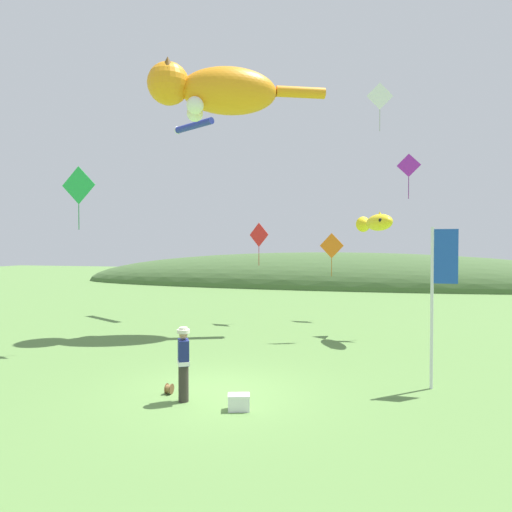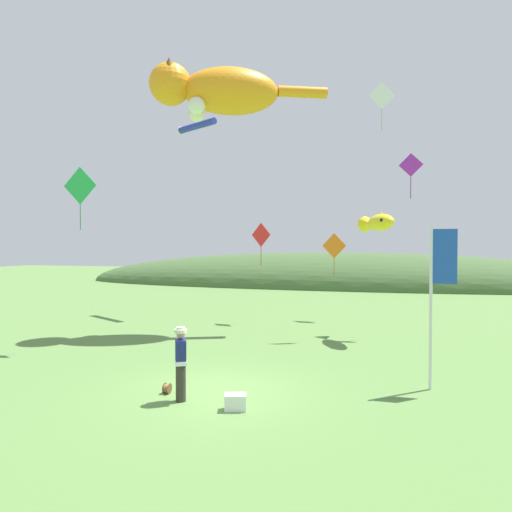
% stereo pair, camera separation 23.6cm
% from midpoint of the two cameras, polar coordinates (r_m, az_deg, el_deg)
% --- Properties ---
extents(ground_plane, '(120.00, 120.00, 0.00)m').
position_cam_midpoint_polar(ground_plane, '(12.05, -4.74, -16.64)').
color(ground_plane, '#5B8442').
extents(distant_hill_ridge, '(51.24, 11.95, 6.14)m').
position_cam_midpoint_polar(distant_hill_ridge, '(43.25, 10.22, -3.61)').
color(distant_hill_ridge, '#426033').
rests_on(distant_hill_ridge, ground).
extents(festival_attendant, '(0.43, 0.49, 1.77)m').
position_cam_midpoint_polar(festival_attendant, '(11.26, -8.79, -12.89)').
color(festival_attendant, '#332D28').
rests_on(festival_attendant, ground).
extents(kite_spool, '(0.15, 0.26, 0.26)m').
position_cam_midpoint_polar(kite_spool, '(12.09, -10.49, -15.95)').
color(kite_spool, olive).
rests_on(kite_spool, ground).
extents(picnic_cooler, '(0.56, 0.45, 0.36)m').
position_cam_midpoint_polar(picnic_cooler, '(10.80, -1.94, -17.79)').
color(picnic_cooler, white).
rests_on(picnic_cooler, ground).
extents(festival_banner_pole, '(0.66, 0.08, 4.19)m').
position_cam_midpoint_polar(festival_banner_pole, '(12.60, 22.24, -3.19)').
color(festival_banner_pole, silver).
rests_on(festival_banner_pole, ground).
extents(kite_giant_cat, '(7.30, 3.75, 2.35)m').
position_cam_midpoint_polar(kite_giant_cat, '(20.95, -4.46, 19.87)').
color(kite_giant_cat, orange).
extents(kite_fish_windsock, '(1.66, 2.53, 0.76)m').
position_cam_midpoint_polar(kite_fish_windsock, '(18.86, 15.31, 4.06)').
color(kite_fish_windsock, yellow).
extents(kite_tube_streamer, '(2.79, 1.77, 0.44)m').
position_cam_midpoint_polar(kite_tube_streamer, '(26.08, -7.20, 15.82)').
color(kite_tube_streamer, '#2633A5').
extents(kite_diamond_red, '(1.07, 0.51, 2.07)m').
position_cam_midpoint_polar(kite_diamond_red, '(22.02, 0.94, 2.62)').
color(kite_diamond_red, red).
extents(kite_diamond_white, '(1.08, 0.33, 2.02)m').
position_cam_midpoint_polar(kite_diamond_white, '(20.79, 15.79, 18.71)').
color(kite_diamond_white, white).
extents(kite_diamond_violet, '(0.97, 0.09, 1.87)m').
position_cam_midpoint_polar(kite_diamond_violet, '(20.24, 19.12, 10.64)').
color(kite_diamond_violet, purple).
extents(kite_diamond_green, '(1.35, 0.03, 2.25)m').
position_cam_midpoint_polar(kite_diamond_green, '(17.57, -20.77, 8.18)').
color(kite_diamond_green, green).
extents(kite_diamond_orange, '(1.22, 0.38, 2.17)m').
position_cam_midpoint_polar(kite_diamond_orange, '(23.08, 10.03, 1.24)').
color(kite_diamond_orange, orange).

